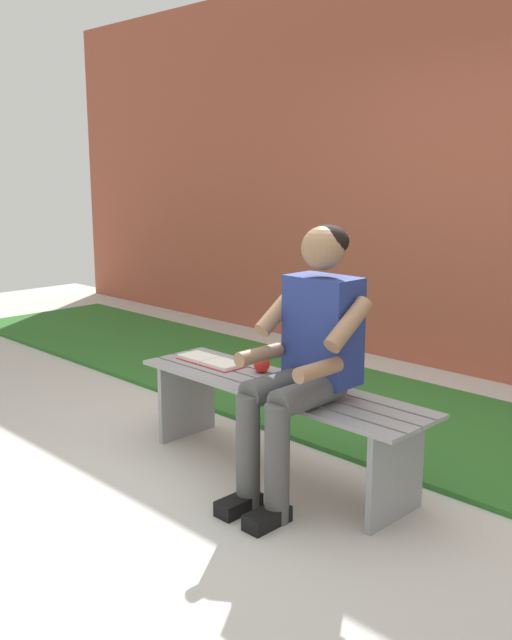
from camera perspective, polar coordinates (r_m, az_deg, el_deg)
grass_strip at (r=4.53m, az=11.30°, el=-7.63°), size 9.00×1.45×0.03m
brick_wall at (r=5.64m, az=15.18°, el=11.78°), size 9.50×0.24×3.07m
bench_near at (r=3.60m, az=1.70°, el=-6.88°), size 1.68×0.45×0.47m
person_seated at (r=3.26m, az=3.96°, el=-2.55°), size 0.50×0.69×1.27m
apple at (r=3.75m, az=0.47°, el=-3.58°), size 0.09×0.09×0.09m
book_open at (r=3.95m, az=-3.66°, el=-3.31°), size 0.41×0.16×0.02m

